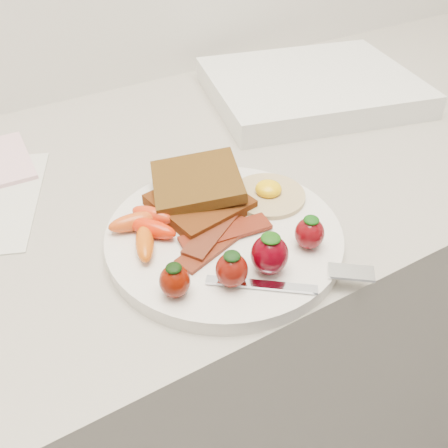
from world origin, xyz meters
TOP-DOWN VIEW (x-y plane):
  - counter at (0.00, 1.70)m, footprint 2.00×0.60m
  - plate at (0.01, 1.54)m, footprint 0.27×0.27m
  - toast_lower at (0.00, 1.59)m, footprint 0.11×0.11m
  - toast_upper at (0.01, 1.61)m, footprint 0.14×0.14m
  - fried_egg at (0.09, 1.56)m, footprint 0.10×0.10m
  - bacon_strips at (-0.00, 1.53)m, footprint 0.12×0.09m
  - baby_carrots at (-0.07, 1.58)m, footprint 0.08×0.10m
  - strawberries at (-0.00, 1.46)m, footprint 0.19×0.05m
  - fork at (0.04, 1.43)m, footprint 0.16×0.09m
  - appliance at (0.33, 1.79)m, footprint 0.40×0.35m

SIDE VIEW (x-z plane):
  - counter at x=0.00m, z-range 0.00..0.90m
  - plate at x=0.01m, z-range 0.90..0.92m
  - appliance at x=0.33m, z-range 0.90..0.94m
  - fork at x=0.04m, z-range 0.92..0.92m
  - bacon_strips at x=0.00m, z-range 0.92..0.93m
  - fried_egg at x=0.09m, z-range 0.91..0.93m
  - toast_lower at x=0.00m, z-range 0.92..0.93m
  - baby_carrots at x=-0.07m, z-range 0.92..0.94m
  - strawberries at x=0.00m, z-range 0.91..0.96m
  - toast_upper at x=0.01m, z-range 0.93..0.95m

